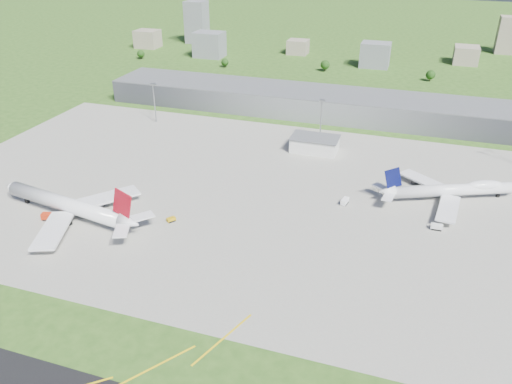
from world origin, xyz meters
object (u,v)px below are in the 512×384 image
(airliner_red_twin, at_px, (70,206))
(airliner_blue_quad, at_px, (453,190))
(tug_yellow, at_px, (171,220))
(van_white_far, at_px, (437,227))
(van_white_near, at_px, (345,202))
(fire_truck, at_px, (50,217))

(airliner_red_twin, xyz_separation_m, airliner_blue_quad, (159.95, 70.53, -0.78))
(tug_yellow, bearing_deg, airliner_red_twin, 139.50)
(tug_yellow, relative_size, van_white_far, 0.87)
(tug_yellow, distance_m, van_white_near, 79.89)
(van_white_far, bearing_deg, van_white_near, 164.41)
(van_white_near, bearing_deg, tug_yellow, 130.88)
(airliner_blue_quad, distance_m, van_white_near, 51.57)
(airliner_red_twin, relative_size, tug_yellow, 18.36)
(airliner_red_twin, height_order, tug_yellow, airliner_red_twin)
(tug_yellow, distance_m, van_white_far, 114.09)
(airliner_red_twin, height_order, airliner_blue_quad, airliner_red_twin)
(airliner_blue_quad, relative_size, tug_yellow, 15.21)
(airliner_red_twin, bearing_deg, van_white_far, -155.90)
(airliner_red_twin, xyz_separation_m, tug_yellow, (43.27, 10.65, -4.83))
(airliner_blue_quad, height_order, van_white_near, airliner_blue_quad)
(airliner_red_twin, distance_m, tug_yellow, 44.82)
(tug_yellow, xyz_separation_m, van_white_far, (110.21, 29.49, 0.31))
(van_white_near, xyz_separation_m, van_white_far, (40.72, -9.92, -0.09))
(tug_yellow, bearing_deg, van_white_near, -24.76)
(airliner_red_twin, bearing_deg, tug_yellow, -156.73)
(van_white_near, distance_m, van_white_far, 41.91)
(airliner_blue_quad, xyz_separation_m, fire_truck, (-167.58, -75.39, -3.38))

